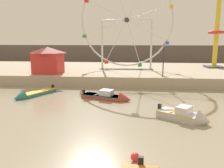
{
  "coord_description": "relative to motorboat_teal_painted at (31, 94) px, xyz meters",
  "views": [
    {
      "loc": [
        2.0,
        -10.17,
        5.84
      ],
      "look_at": [
        -0.19,
        12.77,
        1.46
      ],
      "focal_mm": 38.0,
      "sensor_mm": 36.0,
      "label": 1
    }
  ],
  "objects": [
    {
      "name": "motorboat_teal_painted",
      "position": [
        0.0,
        0.0,
        0.0
      ],
      "size": [
        3.22,
        5.19,
        1.12
      ],
      "rotation": [
        0.0,
        0.0,
        4.28
      ],
      "color": "teal",
      "rests_on": "ground_plane"
    },
    {
      "name": "promenade_lamp_near",
      "position": [
        14.01,
        5.88,
        3.86
      ],
      "size": [
        0.32,
        0.32,
        4.26
      ],
      "color": "#2D2D33",
      "rests_on": "quay_promenade"
    },
    {
      "name": "drop_tower_yellow_tower",
      "position": [
        23.4,
        16.61,
        6.21
      ],
      "size": [
        2.8,
        2.8,
        12.1
      ],
      "color": "gold",
      "rests_on": "quay_promenade"
    },
    {
      "name": "distant_town_skyline",
      "position": [
        8.59,
        34.68,
        1.99
      ],
      "size": [
        140.0,
        3.0,
        4.4
      ],
      "primitive_type": "cube",
      "color": "#564C47",
      "rests_on": "ground_plane"
    },
    {
      "name": "carnival_booth_red_striped",
      "position": [
        -0.9,
        7.62,
        2.93
      ],
      "size": [
        3.97,
        3.37,
        3.51
      ],
      "rotation": [
        0.0,
        0.0,
        -0.04
      ],
      "color": "red",
      "rests_on": "quay_promenade"
    },
    {
      "name": "ferris_wheel_white_frame",
      "position": [
        9.32,
        12.98,
        8.18
      ],
      "size": [
        13.59,
        1.2,
        14.07
      ],
      "color": "silver",
      "rests_on": "quay_promenade"
    },
    {
      "name": "motorboat_faded_red",
      "position": [
        8.32,
        -0.55,
        0.06
      ],
      "size": [
        5.23,
        2.85,
        1.38
      ],
      "rotation": [
        0.0,
        0.0,
        5.96
      ],
      "color": "#B24238",
      "rests_on": "ground_plane"
    },
    {
      "name": "motorboat_pale_grey",
      "position": [
        14.47,
        -6.11,
        0.13
      ],
      "size": [
        3.95,
        3.33,
        1.47
      ],
      "rotation": [
        0.0,
        0.0,
        5.69
      ],
      "color": "silver",
      "rests_on": "ground_plane"
    },
    {
      "name": "mooring_buoy_orange",
      "position": [
        10.69,
        -12.31,
        0.01
      ],
      "size": [
        0.44,
        0.44,
        0.44
      ],
      "primitive_type": "sphere",
      "color": "red",
      "rests_on": "ground_plane"
    },
    {
      "name": "ground_plane",
      "position": [
        8.59,
        -12.81,
        -0.21
      ],
      "size": [
        240.0,
        240.0,
        0.0
      ],
      "primitive_type": "plane",
      "color": "gray"
    },
    {
      "name": "quay_promenade",
      "position": [
        8.59,
        14.25,
        0.45
      ],
      "size": [
        110.0,
        18.56,
        1.32
      ],
      "primitive_type": "cube",
      "color": "#B7A88E",
      "rests_on": "ground_plane"
    }
  ]
}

